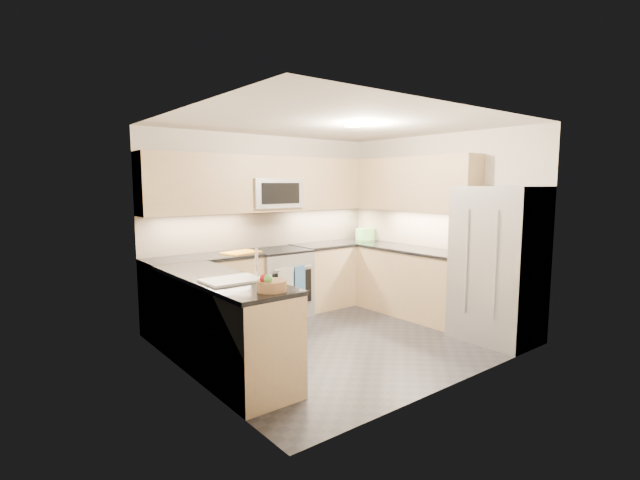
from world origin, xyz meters
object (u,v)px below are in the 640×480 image
(gas_range, at_px, (279,283))
(fruit_basket, at_px, (272,286))
(refrigerator, at_px, (498,264))
(microwave, at_px, (273,193))
(utensil_bowl, at_px, (365,234))
(cutting_board, at_px, (241,252))

(gas_range, relative_size, fruit_basket, 3.65)
(refrigerator, height_order, fruit_basket, refrigerator)
(fruit_basket, bearing_deg, microwave, 57.15)
(fruit_basket, bearing_deg, gas_range, 55.62)
(utensil_bowl, distance_m, fruit_basket, 3.78)
(gas_range, height_order, fruit_basket, fruit_basket)
(gas_range, distance_m, fruit_basket, 2.59)
(utensil_bowl, relative_size, cutting_board, 0.68)
(gas_range, relative_size, refrigerator, 0.51)
(gas_range, xyz_separation_m, utensil_bowl, (1.69, 0.05, 0.57))
(cutting_board, bearing_deg, utensil_bowl, 1.53)
(microwave, height_order, utensil_bowl, microwave)
(gas_range, relative_size, cutting_board, 2.02)
(utensil_bowl, bearing_deg, fruit_basket, -145.60)
(gas_range, bearing_deg, cutting_board, -178.54)
(cutting_board, bearing_deg, refrigerator, -49.86)
(gas_range, bearing_deg, microwave, 90.00)
(microwave, height_order, refrigerator, microwave)
(refrigerator, xyz_separation_m, utensil_bowl, (0.24, 2.47, 0.13))
(utensil_bowl, bearing_deg, microwave, 177.31)
(cutting_board, height_order, fruit_basket, fruit_basket)
(utensil_bowl, bearing_deg, refrigerator, -95.52)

